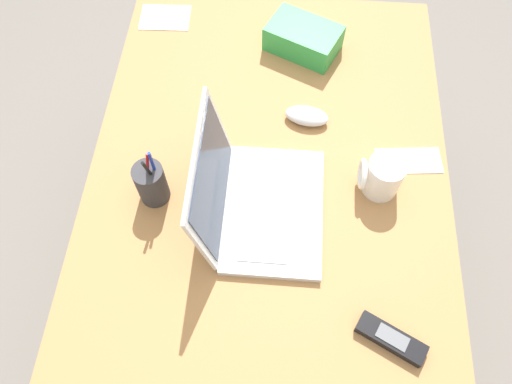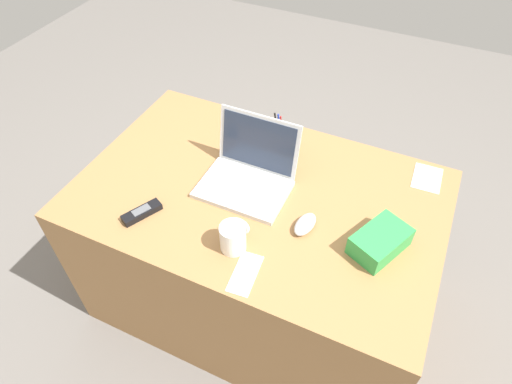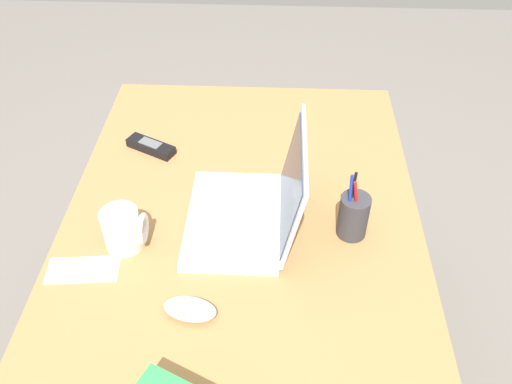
{
  "view_description": "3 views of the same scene",
  "coord_description": "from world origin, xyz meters",
  "px_view_note": "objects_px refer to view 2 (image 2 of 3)",
  "views": [
    {
      "loc": [
        -0.56,
        -0.02,
        1.75
      ],
      "look_at": [
        -0.03,
        0.02,
        0.78
      ],
      "focal_mm": 34.38,
      "sensor_mm": 36.0,
      "label": 1
    },
    {
      "loc": [
        0.47,
        -1.04,
        1.91
      ],
      "look_at": [
        0.01,
        -0.05,
        0.78
      ],
      "focal_mm": 31.06,
      "sensor_mm": 36.0,
      "label": 2
    },
    {
      "loc": [
        0.86,
        0.08,
        1.66
      ],
      "look_at": [
        -0.06,
        0.04,
        0.82
      ],
      "focal_mm": 37.71,
      "sensor_mm": 36.0,
      "label": 3
    }
  ],
  "objects_px": {
    "computer_mouse": "(305,224)",
    "pen_holder": "(278,137)",
    "coffee_mug_white": "(233,237)",
    "cordless_phone": "(142,212)",
    "snack_bag": "(380,241)",
    "laptop": "(248,174)"
  },
  "relations": [
    {
      "from": "computer_mouse",
      "to": "pen_holder",
      "type": "height_order",
      "value": "pen_holder"
    },
    {
      "from": "coffee_mug_white",
      "to": "snack_bag",
      "type": "xyz_separation_m",
      "value": [
        0.44,
        0.19,
        -0.01
      ]
    },
    {
      "from": "coffee_mug_white",
      "to": "cordless_phone",
      "type": "bearing_deg",
      "value": -178.13
    },
    {
      "from": "computer_mouse",
      "to": "cordless_phone",
      "type": "xyz_separation_m",
      "value": [
        -0.54,
        -0.19,
        -0.01
      ]
    },
    {
      "from": "coffee_mug_white",
      "to": "cordless_phone",
      "type": "xyz_separation_m",
      "value": [
        -0.36,
        -0.01,
        -0.04
      ]
    },
    {
      "from": "laptop",
      "to": "computer_mouse",
      "type": "distance_m",
      "value": 0.3
    },
    {
      "from": "cordless_phone",
      "to": "snack_bag",
      "type": "distance_m",
      "value": 0.82
    },
    {
      "from": "cordless_phone",
      "to": "snack_bag",
      "type": "xyz_separation_m",
      "value": [
        0.8,
        0.2,
        0.03
      ]
    },
    {
      "from": "pen_holder",
      "to": "coffee_mug_white",
      "type": "bearing_deg",
      "value": -83.24
    },
    {
      "from": "laptop",
      "to": "cordless_phone",
      "type": "height_order",
      "value": "laptop"
    },
    {
      "from": "laptop",
      "to": "pen_holder",
      "type": "height_order",
      "value": "laptop"
    },
    {
      "from": "computer_mouse",
      "to": "snack_bag",
      "type": "height_order",
      "value": "snack_bag"
    },
    {
      "from": "coffee_mug_white",
      "to": "pen_holder",
      "type": "xyz_separation_m",
      "value": [
        -0.06,
        0.52,
        0.01
      ]
    },
    {
      "from": "snack_bag",
      "to": "cordless_phone",
      "type": "bearing_deg",
      "value": -165.55
    },
    {
      "from": "cordless_phone",
      "to": "pen_holder",
      "type": "relative_size",
      "value": 0.81
    },
    {
      "from": "computer_mouse",
      "to": "pen_holder",
      "type": "bearing_deg",
      "value": 134.27
    },
    {
      "from": "laptop",
      "to": "coffee_mug_white",
      "type": "distance_m",
      "value": 0.3
    },
    {
      "from": "pen_holder",
      "to": "laptop",
      "type": "bearing_deg",
      "value": -95.45
    },
    {
      "from": "laptop",
      "to": "snack_bag",
      "type": "xyz_separation_m",
      "value": [
        0.52,
        -0.1,
        -0.01
      ]
    },
    {
      "from": "laptop",
      "to": "coffee_mug_white",
      "type": "relative_size",
      "value": 3.19
    },
    {
      "from": "laptop",
      "to": "coffee_mug_white",
      "type": "bearing_deg",
      "value": -73.69
    },
    {
      "from": "computer_mouse",
      "to": "cordless_phone",
      "type": "distance_m",
      "value": 0.57
    }
  ]
}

